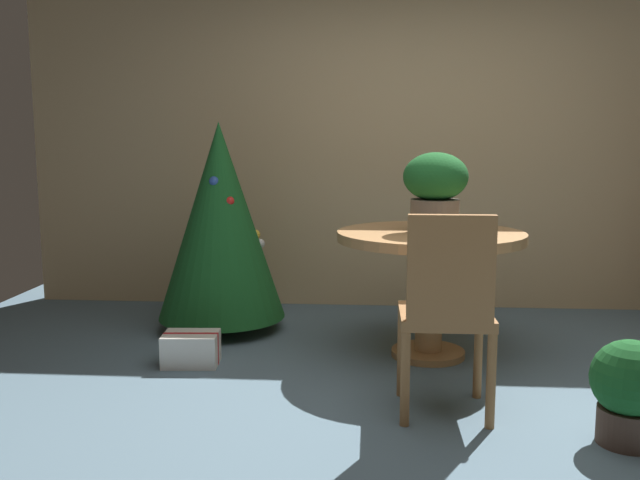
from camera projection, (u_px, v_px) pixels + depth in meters
name	position (u px, v px, depth m)	size (l,w,h in m)	color
ground_plane	(435.00, 412.00, 3.28)	(6.60, 6.60, 0.00)	slate
back_wall_panel	(412.00, 141.00, 5.27)	(6.00, 0.10, 2.60)	tan
round_dining_table	(430.00, 257.00, 4.05)	(1.11, 1.11, 0.76)	#B27F4C
flower_vase	(435.00, 187.00, 3.97)	(0.38, 0.38, 0.47)	#665B51
wooden_chair_near	(447.00, 305.00, 3.14)	(0.43, 0.42, 0.97)	#9E6B3D
holiday_tree	(220.00, 221.00, 4.62)	(0.87, 0.87, 1.42)	brown
gift_box_cream	(191.00, 349.00, 3.97)	(0.33, 0.25, 0.19)	silver
potted_plant	(629.00, 389.00, 2.91)	(0.33, 0.33, 0.46)	#4C382D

